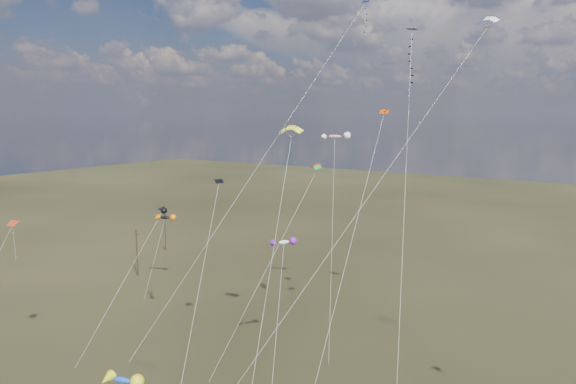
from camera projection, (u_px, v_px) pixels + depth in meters
The scene contains 15 objects.
utility_pole_near at pixel (137, 252), 85.85m from camera, with size 1.40×0.20×8.00m.
utility_pole_far at pixel (165, 231), 101.76m from camera, with size 1.40×0.20×8.00m.
diamond_black_high at pixel (410, 78), 49.83m from camera, with size 8.05×21.68×35.46m.
diamond_navy_tall at pixel (344, 48), 64.89m from camera, with size 14.96×28.70×41.46m.
diamond_black_mid at pixel (208, 243), 50.34m from camera, with size 7.73×15.81×20.17m.
diamond_red_low at pixel (10, 248), 54.03m from camera, with size 1.66×9.61×15.87m.
diamond_orange_center at pixel (363, 196), 48.80m from camera, with size 3.40×23.31×27.47m.
parafoil_yellow at pixel (291, 129), 52.43m from camera, with size 8.27×19.27×26.20m.
parafoil_blue_white at pixel (485, 22), 52.33m from camera, with size 17.80×24.16×37.23m.
parafoil_tricolor at pixel (315, 166), 61.16m from camera, with size 3.96×17.86×21.53m.
novelty_black_orange at pixel (165, 218), 79.69m from camera, with size 3.65×7.81×11.60m.
novelty_orange_black at pixel (162, 211), 62.01m from camera, with size 2.91×13.54×15.97m.
novelty_white_purple at pixel (284, 243), 53.65m from camera, with size 5.70×10.82×14.17m.
novelty_redwhite_stripe at pixel (335, 137), 67.30m from camera, with size 8.87×14.92×24.64m.
novelty_blue_yellow at pixel (122, 381), 30.08m from camera, with size 4.91×8.72×12.02m.
Camera 1 is at (28.64, -26.09, 27.03)m, focal length 32.00 mm.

